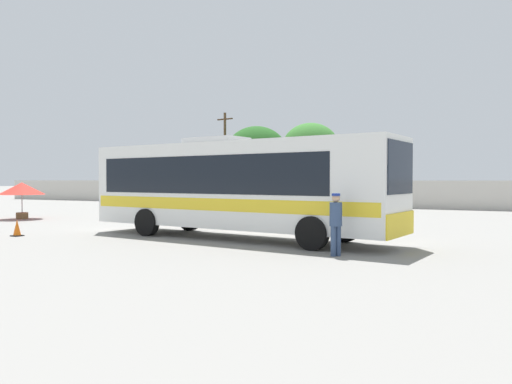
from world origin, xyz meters
The scene contains 12 objects.
ground_plane centered at (0.00, 10.00, 0.00)m, with size 300.00×300.00×0.00m, color gray.
perimeter_wall centered at (0.00, 22.37, 1.05)m, with size 80.00×0.30×2.10m, color beige.
coach_bus_white_yellow centered at (0.95, -0.30, 1.97)m, with size 12.29×4.04×3.70m.
attendant_by_bus_door centered at (5.61, -2.77, 1.00)m, with size 0.49×0.49×1.76m.
vendor_umbrella_near_gate_red centered at (-13.79, 2.46, 1.64)m, with size 2.40×2.40×2.00m.
parked_car_leftmost_grey centered at (-12.95, 17.96, 0.76)m, with size 4.13×2.05×1.43m.
parked_car_second_red centered at (-6.23, 17.68, 0.80)m, with size 4.23×2.25×1.51m.
utility_pole_near centered at (-13.65, 24.37, 4.40)m, with size 1.79×0.43×8.44m.
roadside_tree_left centered at (-19.60, 27.83, 3.63)m, with size 3.71×3.71×5.22m.
roadside_tree_midleft centered at (-10.85, 25.39, 4.71)m, with size 5.71×5.71×7.14m.
roadside_tree_midright centered at (-5.92, 26.47, 5.11)m, with size 5.11×5.11×7.30m.
traffic_cone_on_apron centered at (-6.70, -3.38, 0.31)m, with size 0.36×0.36×0.64m.
Camera 1 is at (9.81, -16.21, 2.13)m, focal length 35.02 mm.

